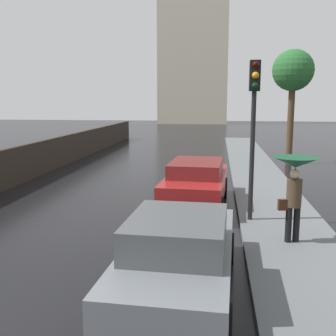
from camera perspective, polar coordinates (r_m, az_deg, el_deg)
The scene contains 6 objects.
car_red_near_kerb at distance 12.26m, azimuth 4.03°, elevation -2.01°, with size 1.98×4.30×1.41m.
car_grey_mid_road at distance 6.78m, azimuth 1.59°, elevation -12.07°, with size 1.94×4.40×1.41m.
pedestrian_with_umbrella_near at distance 9.02m, azimuth 17.61°, elevation -1.04°, with size 0.98×0.98×1.88m.
traffic_light at distance 10.35m, azimuth 12.09°, elevation 7.99°, with size 0.26×0.39×4.05m.
street_tree_mid at distance 21.16m, azimuth 17.35°, elevation 12.81°, with size 2.03×2.03×5.69m.
distant_tower at distance 60.82m, azimuth 3.91°, elevation 19.12°, with size 9.52×10.98×29.42m.
Camera 1 is at (3.40, -3.68, 3.23)m, focal length 42.84 mm.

